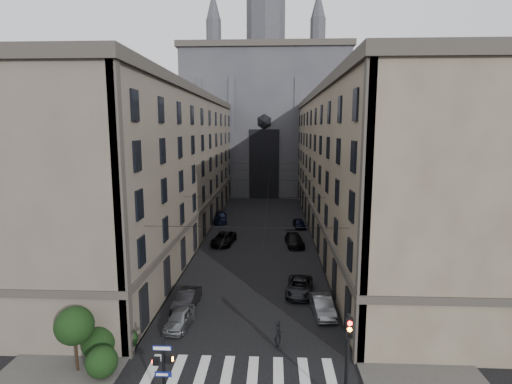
# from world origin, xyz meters

# --- Properties ---
(sidewalk_left) EXTENTS (7.00, 80.00, 0.15)m
(sidewalk_left) POSITION_xyz_m (-10.50, 36.00, 0.07)
(sidewalk_left) COLOR #383533
(sidewalk_left) RESTS_ON ground
(sidewalk_right) EXTENTS (7.00, 80.00, 0.15)m
(sidewalk_right) POSITION_xyz_m (10.50, 36.00, 0.07)
(sidewalk_right) COLOR #383533
(sidewalk_right) RESTS_ON ground
(zebra_crossing) EXTENTS (11.00, 3.20, 0.01)m
(zebra_crossing) POSITION_xyz_m (0.00, 5.00, 0.01)
(zebra_crossing) COLOR beige
(zebra_crossing) RESTS_ON ground
(building_left) EXTENTS (13.60, 60.60, 18.85)m
(building_left) POSITION_xyz_m (-13.44, 36.00, 9.34)
(building_left) COLOR #50473D
(building_left) RESTS_ON ground
(building_right) EXTENTS (13.60, 60.60, 18.85)m
(building_right) POSITION_xyz_m (13.44, 36.00, 9.34)
(building_right) COLOR brown
(building_right) RESTS_ON ground
(gothic_tower) EXTENTS (35.00, 23.00, 58.00)m
(gothic_tower) POSITION_xyz_m (0.00, 74.96, 17.80)
(gothic_tower) COLOR #2D2D33
(gothic_tower) RESTS_ON ground
(pedestrian_signal_left) EXTENTS (1.02, 0.38, 4.00)m
(pedestrian_signal_left) POSITION_xyz_m (-3.51, 1.50, 2.32)
(pedestrian_signal_left) COLOR black
(pedestrian_signal_left) RESTS_ON ground
(traffic_light_right) EXTENTS (0.34, 0.50, 5.20)m
(traffic_light_right) POSITION_xyz_m (5.60, 1.92, 3.29)
(traffic_light_right) COLOR black
(traffic_light_right) RESTS_ON ground
(shrub_cluster) EXTENTS (3.90, 4.40, 3.90)m
(shrub_cluster) POSITION_xyz_m (-8.72, 5.01, 1.80)
(shrub_cluster) COLOR black
(shrub_cluster) RESTS_ON sidewalk_left
(tram_wires) EXTENTS (14.00, 60.00, 0.43)m
(tram_wires) POSITION_xyz_m (0.00, 35.63, 7.25)
(tram_wires) COLOR black
(tram_wires) RESTS_ON ground
(car_left_near) EXTENTS (1.96, 3.92, 1.28)m
(car_left_near) POSITION_xyz_m (-4.79, 10.20, 0.64)
(car_left_near) COLOR slate
(car_left_near) RESTS_ON ground
(car_left_midnear) EXTENTS (1.78, 4.25, 1.37)m
(car_left_midnear) POSITION_xyz_m (-4.97, 13.34, 0.68)
(car_left_midnear) COLOR black
(car_left_midnear) RESTS_ON ground
(car_left_midfar) EXTENTS (3.00, 5.33, 1.41)m
(car_left_midfar) POSITION_xyz_m (-4.23, 31.11, 0.70)
(car_left_midfar) COLOR black
(car_left_midfar) RESTS_ON ground
(car_left_far) EXTENTS (2.67, 5.25, 1.46)m
(car_left_far) POSITION_xyz_m (-6.20, 42.94, 0.73)
(car_left_far) COLOR black
(car_left_far) RESTS_ON ground
(car_right_near) EXTENTS (1.77, 4.23, 1.36)m
(car_right_near) POSITION_xyz_m (5.71, 12.64, 0.68)
(car_right_near) COLOR slate
(car_right_near) RESTS_ON ground
(car_right_midnear) EXTENTS (2.73, 4.92, 1.30)m
(car_right_midnear) POSITION_xyz_m (4.20, 16.40, 0.65)
(car_right_midnear) COLOR black
(car_right_midnear) RESTS_ON ground
(car_right_midfar) EXTENTS (2.42, 5.08, 1.43)m
(car_right_midfar) POSITION_xyz_m (4.50, 30.85, 0.71)
(car_right_midfar) COLOR black
(car_right_midfar) RESTS_ON ground
(car_right_far) EXTENTS (1.90, 3.97, 1.31)m
(car_right_far) POSITION_xyz_m (5.65, 39.73, 0.65)
(car_right_far) COLOR black
(car_right_far) RESTS_ON ground
(pedestrian) EXTENTS (0.64, 0.82, 1.98)m
(pedestrian) POSITION_xyz_m (2.26, 7.62, 0.99)
(pedestrian) COLOR black
(pedestrian) RESTS_ON ground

